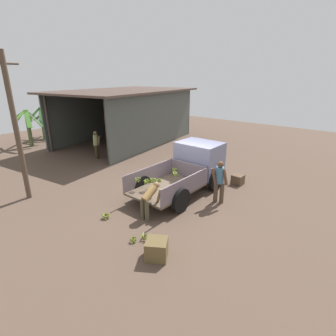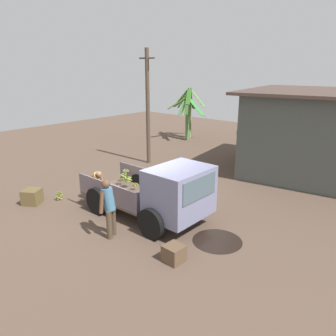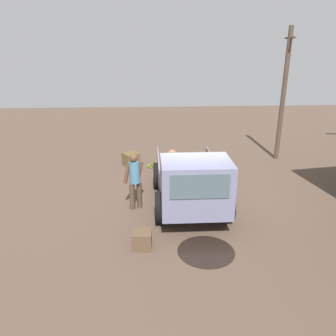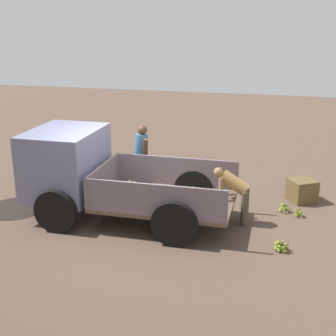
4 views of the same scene
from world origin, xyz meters
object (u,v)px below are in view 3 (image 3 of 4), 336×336
utility_pole (283,95)px  banana_bunch_on_ground_0 (196,165)px  person_foreground_visitor (135,179)px  wooden_crate_1 (142,239)px  person_worker_loading (172,159)px  wooden_crate_0 (131,159)px  cargo_truck (193,185)px  banana_bunch_on_ground_2 (150,165)px  banana_bunch_on_ground_1 (155,163)px

utility_pole → banana_bunch_on_ground_0: size_ratio=19.22×
utility_pole → person_foreground_visitor: 7.63m
wooden_crate_1 → person_worker_loading: bearing=167.4°
wooden_crate_1 → wooden_crate_0: bearing=-174.6°
cargo_truck → person_worker_loading: cargo_truck is taller
cargo_truck → wooden_crate_0: size_ratio=7.73×
utility_pole → wooden_crate_0: utility_pole is taller
cargo_truck → wooden_crate_0: cargo_truck is taller
banana_bunch_on_ground_0 → wooden_crate_1: (5.59, -2.10, 0.11)m
utility_pole → person_foreground_visitor: utility_pole is taller
wooden_crate_0 → person_worker_loading: bearing=48.6°
cargo_truck → banana_bunch_on_ground_2: 4.39m
banana_bunch_on_ground_0 → wooden_crate_1: wooden_crate_1 is taller
banana_bunch_on_ground_2 → banana_bunch_on_ground_0: bearing=89.4°
utility_pole → banana_bunch_on_ground_2: bearing=-80.6°
cargo_truck → utility_pole: bearing=139.1°
banana_bunch_on_ground_1 → wooden_crate_0: size_ratio=0.36×
banana_bunch_on_ground_1 → wooden_crate_1: bearing=-4.0°
banana_bunch_on_ground_2 → banana_bunch_on_ground_1: bearing=148.7°
banana_bunch_on_ground_2 → wooden_crate_0: wooden_crate_0 is taller
utility_pole → banana_bunch_on_ground_0: utility_pole is taller
banana_bunch_on_ground_2 → wooden_crate_0: bearing=-115.6°
utility_pole → wooden_crate_1: bearing=-41.4°
person_worker_loading → banana_bunch_on_ground_1: bearing=-154.4°
cargo_truck → wooden_crate_0: (-4.51, -1.97, -0.72)m
person_worker_loading → cargo_truck: bearing=7.7°
wooden_crate_0 → wooden_crate_1: (5.99, 0.56, -0.05)m
person_worker_loading → banana_bunch_on_ground_0: 1.59m
banana_bunch_on_ground_1 → wooden_crate_1: (5.92, -0.41, 0.11)m
utility_pole → person_foreground_visitor: (4.37, -5.99, -1.82)m
person_foreground_visitor → banana_bunch_on_ground_0: person_foreground_visitor is taller
person_worker_loading → banana_bunch_on_ground_1: 1.59m
cargo_truck → wooden_crate_0: bearing=-156.6°
banana_bunch_on_ground_0 → wooden_crate_0: (-0.40, -2.67, 0.16)m
cargo_truck → person_foreground_visitor: bearing=-112.5°
banana_bunch_on_ground_1 → wooden_crate_1: wooden_crate_1 is taller
banana_bunch_on_ground_1 → banana_bunch_on_ground_2: size_ratio=0.75×
banana_bunch_on_ground_1 → cargo_truck: bearing=12.7°
cargo_truck → banana_bunch_on_ground_2: bearing=-164.2°
banana_bunch_on_ground_0 → banana_bunch_on_ground_2: banana_bunch_on_ground_2 is taller
person_foreground_visitor → banana_bunch_on_ground_0: (-3.44, 2.34, -0.83)m
cargo_truck → banana_bunch_on_ground_1: 4.64m
person_worker_loading → wooden_crate_0: (-1.40, -1.59, -0.45)m
utility_pole → banana_bunch_on_ground_1: bearing=-83.5°
utility_pole → wooden_crate_1: utility_pole is taller
banana_bunch_on_ground_0 → wooden_crate_1: size_ratio=0.61×
person_foreground_visitor → person_worker_loading: person_foreground_visitor is taller
cargo_truck → banana_bunch_on_ground_1: size_ratio=21.70×
person_worker_loading → banana_bunch_on_ground_2: 1.43m
cargo_truck → wooden_crate_1: cargo_truck is taller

